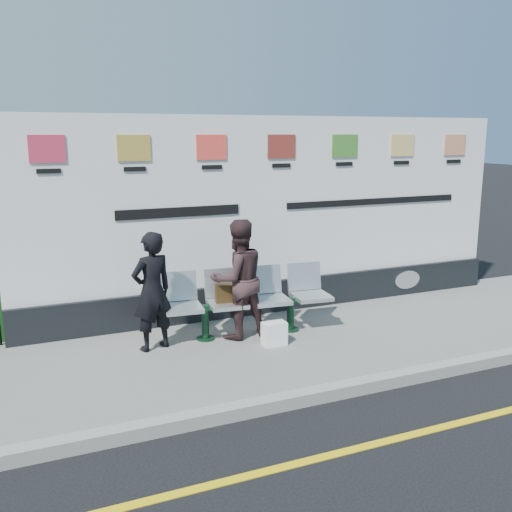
{
  "coord_description": "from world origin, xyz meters",
  "views": [
    {
      "loc": [
        -3.26,
        -4.02,
        2.86
      ],
      "look_at": [
        -0.31,
        2.84,
        1.25
      ],
      "focal_mm": 40.0,
      "sensor_mm": 36.0,
      "label": 1
    }
  ],
  "objects_px": {
    "woman_right": "(238,279)",
    "billboard": "(278,228)",
    "bench": "(249,317)",
    "woman_left": "(152,291)"
  },
  "relations": [
    {
      "from": "woman_right",
      "to": "billboard",
      "type": "bearing_deg",
      "value": -144.22
    },
    {
      "from": "bench",
      "to": "woman_right",
      "type": "distance_m",
      "value": 0.59
    },
    {
      "from": "bench",
      "to": "woman_left",
      "type": "bearing_deg",
      "value": -174.1
    },
    {
      "from": "bench",
      "to": "woman_right",
      "type": "relative_size",
      "value": 1.44
    },
    {
      "from": "woman_left",
      "to": "woman_right",
      "type": "bearing_deg",
      "value": 161.41
    },
    {
      "from": "billboard",
      "to": "woman_right",
      "type": "relative_size",
      "value": 4.9
    },
    {
      "from": "billboard",
      "to": "bench",
      "type": "xyz_separation_m",
      "value": [
        -0.88,
        -0.92,
        -1.05
      ]
    },
    {
      "from": "woman_left",
      "to": "woman_right",
      "type": "relative_size",
      "value": 0.95
    },
    {
      "from": "woman_left",
      "to": "woman_right",
      "type": "distance_m",
      "value": 1.18
    },
    {
      "from": "billboard",
      "to": "bench",
      "type": "bearing_deg",
      "value": -133.72
    }
  ]
}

